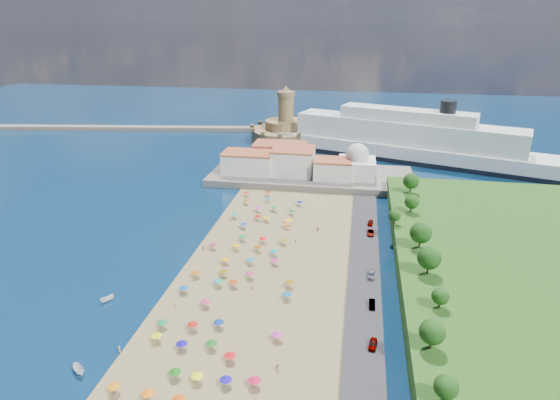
# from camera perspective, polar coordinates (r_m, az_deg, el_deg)

# --- Properties ---
(ground) EXTENTS (700.00, 700.00, 0.00)m
(ground) POSITION_cam_1_polar(r_m,az_deg,el_deg) (147.13, -3.21, -6.30)
(ground) COLOR #071938
(ground) RESTS_ON ground
(terrace) EXTENTS (90.00, 36.00, 3.00)m
(terrace) POSITION_cam_1_polar(r_m,az_deg,el_deg) (211.66, 3.81, 2.91)
(terrace) COLOR #59544C
(terrace) RESTS_ON ground
(jetty) EXTENTS (18.00, 70.00, 2.40)m
(jetty) POSITION_cam_1_polar(r_m,az_deg,el_deg) (247.85, -0.39, 5.64)
(jetty) COLOR #59544C
(jetty) RESTS_ON ground
(breakwater) EXTENTS (199.03, 34.77, 2.60)m
(breakwater) POSITION_cam_1_polar(r_m,az_deg,el_deg) (320.07, -16.63, 8.37)
(breakwater) COLOR #59544C
(breakwater) RESTS_ON ground
(waterfront_buildings) EXTENTS (57.00, 29.00, 11.00)m
(waterfront_buildings) POSITION_cam_1_polar(r_m,az_deg,el_deg) (212.00, 0.35, 4.80)
(waterfront_buildings) COLOR silver
(waterfront_buildings) RESTS_ON terrace
(domed_building) EXTENTS (16.00, 16.00, 15.00)m
(domed_building) POSITION_cam_1_polar(r_m,az_deg,el_deg) (206.54, 9.34, 4.38)
(domed_building) COLOR silver
(domed_building) RESTS_ON terrace
(fortress) EXTENTS (40.00, 40.00, 32.40)m
(fortress) POSITION_cam_1_polar(r_m,az_deg,el_deg) (275.17, 0.71, 8.40)
(fortress) COLOR #9D844E
(fortress) RESTS_ON ground
(cruise_ship) EXTENTS (142.78, 65.10, 31.31)m
(cruise_ship) POSITION_cam_1_polar(r_m,az_deg,el_deg) (249.31, 14.99, 6.93)
(cruise_ship) COLOR black
(cruise_ship) RESTS_ON ground
(beach_parasols) EXTENTS (30.85, 114.27, 2.20)m
(beach_parasols) POSITION_cam_1_polar(r_m,az_deg,el_deg) (136.64, -4.77, -7.64)
(beach_parasols) COLOR gray
(beach_parasols) RESTS_ON beach
(beachgoers) EXTENTS (37.86, 87.83, 1.90)m
(beachgoers) POSITION_cam_1_polar(r_m,az_deg,el_deg) (147.29, -2.66, -5.77)
(beachgoers) COLOR tan
(beachgoers) RESTS_ON beach
(moored_boats) EXTENTS (11.46, 29.11, 1.67)m
(moored_boats) POSITION_cam_1_polar(r_m,az_deg,el_deg) (118.05, -21.93, -15.24)
(moored_boats) COLOR white
(moored_boats) RESTS_ON ground
(parked_cars) EXTENTS (2.30, 70.60, 1.44)m
(parked_cars) POSITION_cam_1_polar(r_m,az_deg,el_deg) (139.49, 11.06, -7.70)
(parked_cars) COLOR gray
(parked_cars) RESTS_ON promenade
(hillside_trees) EXTENTS (12.66, 111.43, 8.01)m
(hillside_trees) POSITION_cam_1_polar(r_m,az_deg,el_deg) (138.31, 16.71, -4.36)
(hillside_trees) COLOR #382314
(hillside_trees) RESTS_ON hillside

